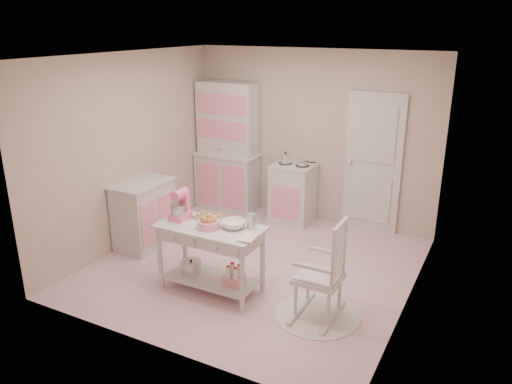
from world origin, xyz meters
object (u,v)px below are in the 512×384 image
stand_mixer (179,205)px  hutch (227,147)px  stove (293,193)px  base_cabinet (144,214)px  bread_basket (209,224)px  work_table (211,258)px  rocking_chair (319,269)px

stand_mixer → hutch: bearing=107.1°
stand_mixer → stove: bearing=78.9°
stove → base_cabinet: 2.27m
stand_mixer → bread_basket: (0.44, -0.07, -0.12)m
stove → base_cabinet: same height
stove → stand_mixer: stand_mixer is taller
bread_basket → stand_mixer: bearing=171.0°
stove → work_table: 2.36m
bread_basket → rocking_chair: bearing=5.3°
rocking_chair → work_table: rocking_chair is taller
stove → stand_mixer: 2.43m
hutch → stove: (1.20, -0.05, -0.58)m
hutch → rocking_chair: 3.45m
stove → bread_basket: (0.04, -2.41, 0.39)m
stand_mixer → work_table: bearing=-4.0°
hutch → stand_mixer: bearing=-71.6°
hutch → bread_basket: hutch is taller
stove → rocking_chair: 2.63m
stand_mixer → bread_basket: 0.46m
stove → bread_basket: stove is taller
work_table → bread_basket: bread_basket is taller
stove → bread_basket: bearing=-89.1°
hutch → base_cabinet: (-0.25, -1.80, -0.58)m
stove → base_cabinet: bearing=-129.7°
work_table → stand_mixer: 0.71m
bread_basket → work_table: bearing=111.8°
hutch → base_cabinet: hutch is taller
hutch → stove: 1.33m
rocking_chair → work_table: (-1.28, -0.07, -0.15)m
base_cabinet → work_table: base_cabinet is taller
work_table → stand_mixer: (-0.42, 0.02, 0.57)m
rocking_chair → bread_basket: (-1.26, -0.12, 0.30)m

